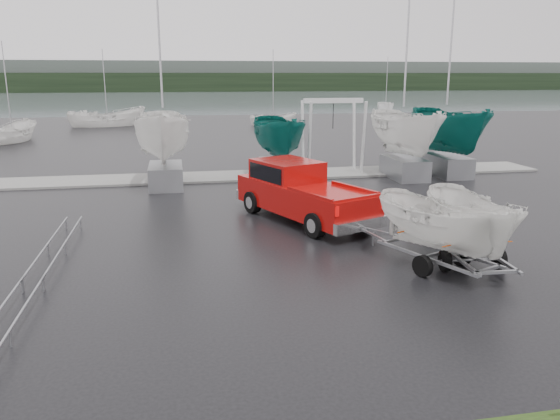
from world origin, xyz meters
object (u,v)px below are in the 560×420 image
object	(u,v)px
trailer_parked	(476,174)
boat_hoist	(333,125)
trailer_hitched	(443,178)
pickup_truck	(299,190)

from	to	relation	value
trailer_parked	boat_hoist	bearing A→B (deg)	92.88
trailer_parked	boat_hoist	world-z (taller)	trailer_parked
trailer_hitched	trailer_parked	world-z (taller)	trailer_parked
pickup_truck	boat_hoist	world-z (taller)	boat_hoist
boat_hoist	pickup_truck	bearing A→B (deg)	-113.55
pickup_truck	trailer_hitched	distance (m)	6.91
pickup_truck	boat_hoist	distance (m)	10.11
trailer_hitched	boat_hoist	xyz separation A→B (m)	(1.40, 15.38, 0.05)
pickup_truck	trailer_hitched	world-z (taller)	trailer_hitched
trailer_hitched	boat_hoist	bearing A→B (deg)	62.22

